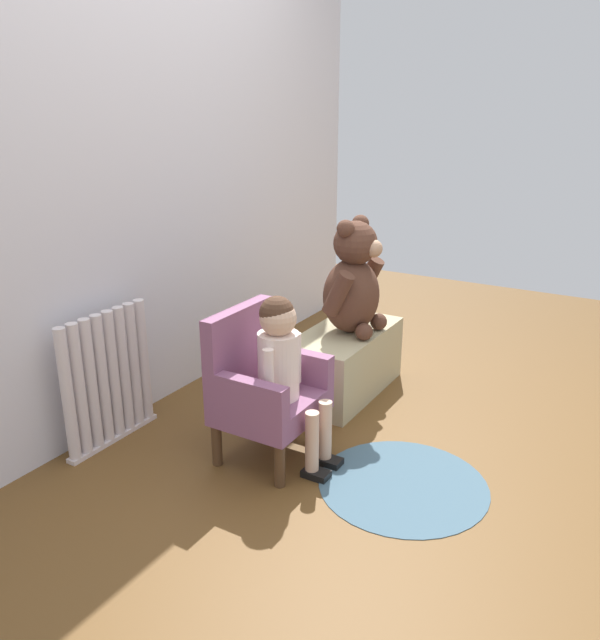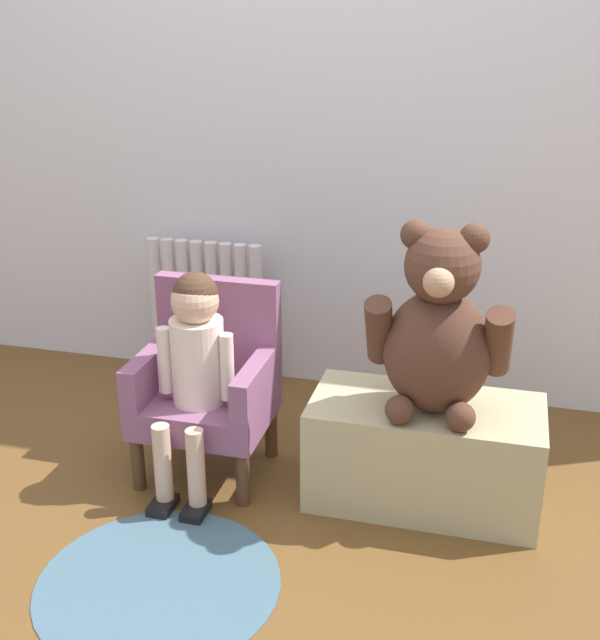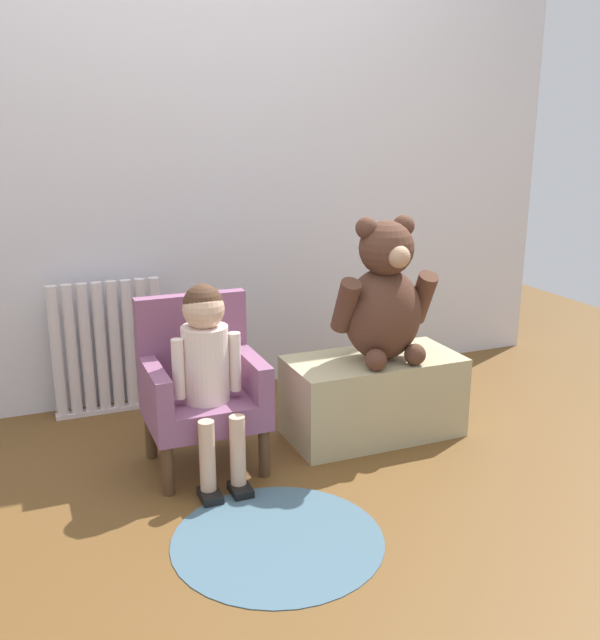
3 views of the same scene
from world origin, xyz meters
The scene contains 8 objects.
ground_plane centered at (0.00, 0.00, 0.00)m, with size 6.00×6.00×0.00m, color brown.
back_wall centered at (0.00, 1.24, 1.20)m, with size 3.80×0.05×2.40m, color silver.
radiator centered at (-0.44, 1.12, 0.30)m, with size 0.50×0.05×0.60m.
child_armchair centered at (-0.19, 0.48, 0.32)m, with size 0.42×0.37×0.64m.
child_figure centered at (-0.19, 0.37, 0.47)m, with size 0.25×0.35×0.72m.
low_bench centered at (0.53, 0.45, 0.17)m, with size 0.71×0.35×0.34m, color tan.
large_teddy_bear centered at (0.56, 0.42, 0.59)m, with size 0.42×0.30×0.58m.
floor_rug centered at (-0.11, -0.14, 0.00)m, with size 0.67×0.67×0.01m, color #405D6E.
Camera 3 is at (-0.80, -1.99, 1.27)m, focal length 40.00 mm.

